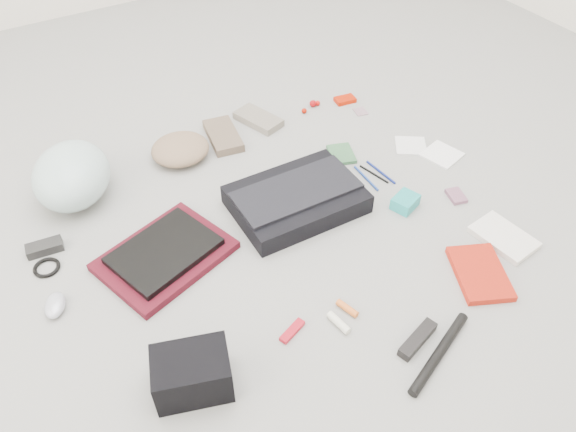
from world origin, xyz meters
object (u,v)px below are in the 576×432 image
bike_helmet (72,175)px  camera_bag (192,373)px  accordion_wallet (405,202)px  laptop (164,251)px  messenger_bag (296,199)px  book_red (480,273)px

bike_helmet → camera_bag: bike_helmet is taller
camera_bag → accordion_wallet: 0.94m
bike_helmet → accordion_wallet: bike_helmet is taller
laptop → camera_bag: camera_bag is taller
laptop → accordion_wallet: laptop is taller
messenger_bag → accordion_wallet: messenger_bag is taller
messenger_bag → accordion_wallet: size_ratio=4.87×
book_red → accordion_wallet: 0.36m
bike_helmet → camera_bag: bearing=-62.1°
book_red → messenger_bag: bearing=144.7°
book_red → accordion_wallet: size_ratio=2.49×
messenger_bag → book_red: bearing=-58.6°
laptop → bike_helmet: 0.47m
camera_bag → laptop: bearing=95.5°
messenger_bag → laptop: messenger_bag is taller
messenger_bag → bike_helmet: bike_helmet is taller
messenger_bag → laptop: 0.48m
messenger_bag → laptop: size_ratio=1.39×
camera_bag → accordion_wallet: (0.91, 0.25, -0.04)m
laptop → accordion_wallet: size_ratio=3.49×
laptop → book_red: bearing=-52.9°
laptop → book_red: (0.80, -0.56, -0.03)m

